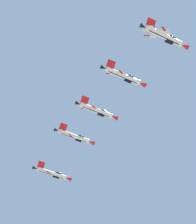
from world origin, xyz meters
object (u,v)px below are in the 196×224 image
at_px(fighter_jet_left_outer, 123,76).
at_px(fighter_jet_right_outer, 164,36).
at_px(fighter_jet_lead, 52,173).
at_px(fighter_jet_right_wing, 97,110).
at_px(fighter_jet_left_wing, 74,136).

bearing_deg(fighter_jet_left_outer, fighter_jet_right_outer, 3.98).
distance_m(fighter_jet_left_outer, fighter_jet_right_outer, 19.84).
bearing_deg(fighter_jet_left_outer, fighter_jet_lead, 178.76).
height_order(fighter_jet_lead, fighter_jet_left_outer, fighter_jet_left_outer).
xyz_separation_m(fighter_jet_right_wing, fighter_jet_left_outer, (12.19, -14.29, -1.32)).
distance_m(fighter_jet_left_wing, fighter_jet_right_wing, 16.06).
bearing_deg(fighter_jet_lead, fighter_jet_left_outer, -1.24).
bearing_deg(fighter_jet_right_outer, fighter_jet_lead, -179.85).
distance_m(fighter_jet_lead, fighter_jet_left_outer, 54.24).
relative_size(fighter_jet_left_wing, fighter_jet_right_outer, 1.00).
xyz_separation_m(fighter_jet_right_wing, fighter_jet_right_outer, (26.73, -27.68, -3.03)).
distance_m(fighter_jet_right_wing, fighter_jet_left_outer, 18.83).
distance_m(fighter_jet_left_wing, fighter_jet_right_outer, 54.64).
relative_size(fighter_jet_left_outer, fighter_jet_right_outer, 1.00).
bearing_deg(fighter_jet_left_wing, fighter_jet_lead, 178.61).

